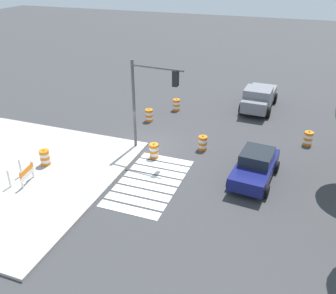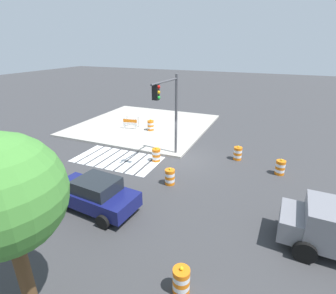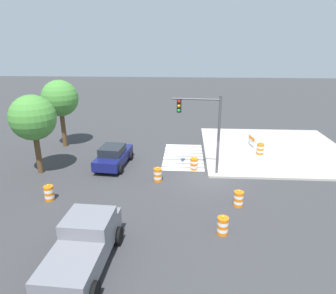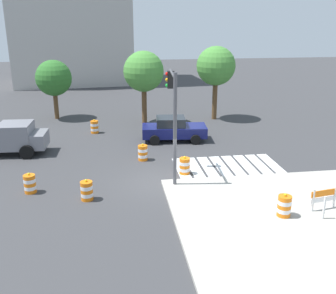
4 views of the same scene
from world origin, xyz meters
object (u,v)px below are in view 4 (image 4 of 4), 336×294
Objects in this scene: pickup_truck at (7,139)px; traffic_barrel_crosswalk_end at (87,191)px; sports_car at (173,129)px; street_tree_streetside_far at (144,72)px; traffic_barrel_median_far at (30,184)px; traffic_barrel_median_near at (185,166)px; traffic_barrel_on_sidewalk at (284,206)px; traffic_light_pole at (173,105)px; traffic_barrel_near_corner at (95,127)px; street_tree_streetside_near at (54,78)px; traffic_barrel_far_curb at (143,153)px; construction_barricade at (326,198)px; street_tree_streetside_mid at (216,66)px.

pickup_truck reaches higher than traffic_barrel_crosswalk_end.
sports_car is 0.79× the size of street_tree_streetside_far.
traffic_barrel_crosswalk_end and traffic_barrel_median_far have the same top height.
traffic_barrel_on_sidewalk reaches higher than traffic_barrel_median_near.
traffic_barrel_median_near is at bearing 31.89° from traffic_light_pole.
sports_car is 5.99m from traffic_barrel_near_corner.
traffic_light_pole reaches higher than sports_car.
traffic_barrel_near_corner is at bearing 120.03° from traffic_barrel_median_near.
traffic_barrel_median_near is 7.85m from traffic_barrel_median_far.
traffic_light_pole reaches higher than traffic_barrel_median_far.
traffic_barrel_median_near is at bearing -58.52° from street_tree_streetside_near.
traffic_barrel_median_far is 1.00× the size of traffic_barrel_far_curb.
pickup_truck is 6.50m from traffic_barrel_median_far.
traffic_light_pole is at bearing -148.11° from traffic_barrel_median_near.
traffic_barrel_near_corner is at bearing -55.98° from street_tree_streetside_near.
pickup_truck is at bearing -102.32° from street_tree_streetside_near.
traffic_barrel_far_curb is (-2.38, -3.57, -0.36)m from sports_car.
pickup_truck is 1.09× the size of street_tree_streetside_near.
traffic_barrel_crosswalk_end is 16.47m from street_tree_streetside_near.
street_tree_streetside_near reaches higher than traffic_barrel_crosswalk_end.
traffic_barrel_median_far is 6.83m from traffic_barrel_far_curb.
construction_barricade is at bearing -39.69° from traffic_light_pole.
traffic_barrel_median_far is at bearing -68.49° from pickup_truck.
traffic_light_pole is (-3.89, 5.03, 3.31)m from traffic_barrel_on_sidewalk.
construction_barricade is at bearing -67.19° from sports_car.
traffic_barrel_crosswalk_end is at bearing 164.30° from construction_barricade.
street_tree_streetside_near reaches higher than traffic_barrel_far_curb.
traffic_barrel_near_corner is 10.66m from traffic_light_pole.
traffic_barrel_near_corner is 1.00× the size of traffic_barrel_median_near.
traffic_barrel_crosswalk_end is 0.21× the size of street_tree_streetside_near.
construction_barricade is (15.25, -10.07, -0.25)m from pickup_truck.
street_tree_streetside_mid is (5.34, 11.93, 0.37)m from traffic_light_pole.
sports_car is 0.93× the size of street_tree_streetside_near.
street_tree_streetside_far reaches higher than traffic_barrel_near_corner.
street_tree_streetside_mid reaches higher than traffic_barrel_on_sidewalk.
street_tree_streetside_near is at bearing 161.07° from street_tree_streetside_far.
traffic_barrel_median_near is at bearing -111.90° from street_tree_streetside_mid.
traffic_light_pole is (-1.07, -6.50, 3.10)m from sports_car.
traffic_barrel_crosswalk_end is 17.36m from street_tree_streetside_mid.
traffic_barrel_on_sidewalk is 22.27m from street_tree_streetside_near.
pickup_truck is 5.13× the size of traffic_barrel_on_sidewalk.
traffic_barrel_crosswalk_end is 5.58m from traffic_barrel_median_near.
traffic_barrel_near_corner is at bearing 74.59° from traffic_barrel_median_far.
street_tree_streetside_mid reaches higher than traffic_barrel_far_curb.
construction_barricade reaches higher than traffic_barrel_far_curb.
traffic_barrel_median_far is at bearing -170.83° from traffic_barrel_median_near.
traffic_barrel_median_far is (-2.73, 1.19, 0.00)m from traffic_barrel_crosswalk_end.
traffic_barrel_median_far is at bearing -137.98° from sports_car.
pickup_truck is 5.13× the size of traffic_barrel_median_far.
traffic_barrel_median_near is 0.21× the size of street_tree_streetside_near.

